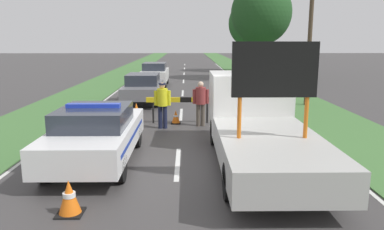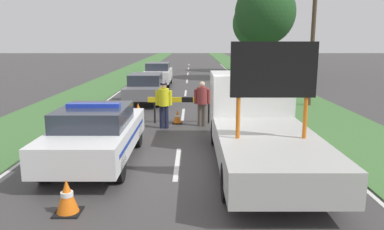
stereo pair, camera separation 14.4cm
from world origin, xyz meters
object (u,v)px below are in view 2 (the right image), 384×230
Objects in this scene: traffic_cone_centre_front at (67,197)px; queued_car_suv_grey at (146,87)px; utility_pole at (313,28)px; work_truck at (257,122)px; police_car at (96,133)px; traffic_cone_behind_barrier at (138,111)px; road_barrier at (182,102)px; pedestrian_civilian at (202,100)px; queued_car_van_white at (158,74)px; traffic_cone_near_police at (123,125)px; traffic_cone_near_truck at (177,117)px; roadside_tree_near_right at (265,13)px; roadside_tree_near_left at (256,23)px; police_officer at (164,101)px.

queued_car_suv_grey reaches higher than traffic_cone_centre_front.
traffic_cone_centre_front is 14.39m from utility_pole.
work_truck is at bearing -115.46° from utility_pole.
police_car is 7.15× the size of traffic_cone_behind_barrier.
road_barrier reaches higher than traffic_cone_behind_barrier.
road_barrier is at bearing 149.61° from pedestrian_civilian.
road_barrier is at bearing -23.29° from traffic_cone_behind_barrier.
traffic_cone_behind_barrier is 0.15× the size of queued_car_suv_grey.
queued_car_van_white is (0.00, 6.96, 0.05)m from queued_car_suv_grey.
work_truck is at bearing -33.60° from traffic_cone_near_police.
road_barrier reaches higher than traffic_cone_near_truck.
queued_car_van_white is 11.61m from utility_pole.
police_car is at bearing -93.27° from traffic_cone_near_police.
traffic_cone_centre_front is (-2.66, -7.12, -0.65)m from pedestrian_civilian.
traffic_cone_near_truck is at bearing -111.47° from roadside_tree_near_right.
roadside_tree_near_left reaches higher than work_truck.
traffic_cone_near_police is at bearing -152.04° from pedestrian_civilian.
police_officer is (1.47, 3.79, 0.22)m from police_car.
police_officer is 0.37× the size of queued_car_van_white.
queued_car_suv_grey reaches higher than traffic_cone_near_truck.
roadside_tree_near_left is (8.52, 25.08, 4.36)m from traffic_cone_near_police.
roadside_tree_near_right is (6.64, 16.52, 4.17)m from police_officer.
traffic_cone_behind_barrier is at bearing -117.62° from roadside_tree_near_right.
pedestrian_civilian is (-1.35, 3.94, -0.06)m from work_truck.
queued_car_suv_grey is (-1.77, 4.89, 0.52)m from traffic_cone_near_truck.
traffic_cone_near_truck is 11.99m from queued_car_van_white.
pedestrian_civilian is at bearing -108.02° from roadside_tree_near_right.
queued_car_van_white reaches higher than traffic_cone_near_police.
roadside_tree_near_left reaches higher than police_officer.
pedestrian_civilian is 2.45× the size of traffic_cone_near_police.
police_car is 7.09× the size of traffic_cone_centre_front.
traffic_cone_centre_front is 0.09× the size of utility_pole.
road_barrier is 11.94m from queued_car_van_white.
pedestrian_civilian is 17.50m from roadside_tree_near_right.
queued_car_van_white is (-0.01, 13.54, 0.49)m from traffic_cone_near_police.
roadside_tree_near_right reaches higher than traffic_cone_near_police.
police_car is 9.48m from queued_car_suv_grey.
police_officer is at bearing -54.48° from traffic_cone_behind_barrier.
police_car is 29.56m from roadside_tree_near_left.
queued_car_suv_grey is (-0.04, 12.44, 0.45)m from traffic_cone_centre_front.
traffic_cone_near_truck is at bearing 98.49° from queued_car_van_white.
work_truck is 4.50m from police_officer.
road_barrier is 1.07m from police_officer.
utility_pole is (8.16, 8.53, 2.91)m from police_car.
work_truck is at bearing -53.27° from traffic_cone_behind_barrier.
police_car is 0.65× the size of utility_pole.
traffic_cone_behind_barrier is at bearing 92.31° from queued_car_suv_grey.
traffic_cone_near_truck is (-0.93, 0.43, -0.72)m from pedestrian_civilian.
road_barrier is at bearing 65.55° from police_car.
traffic_cone_near_truck is (-0.17, -0.07, -0.57)m from road_barrier.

